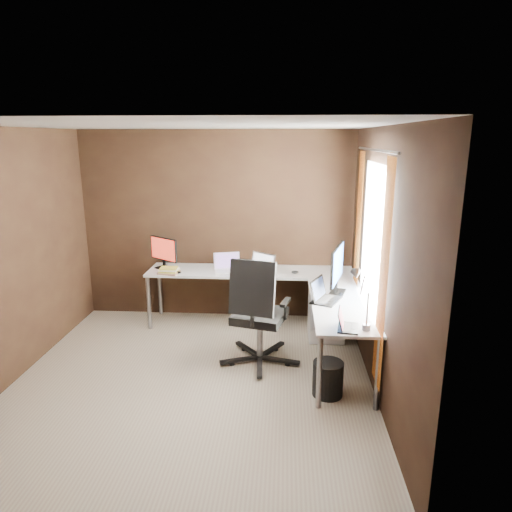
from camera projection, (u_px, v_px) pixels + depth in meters
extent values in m
cube|color=tan|center=(193.00, 379.00, 4.65)|extent=(3.60, 3.60, 0.00)
cube|color=white|center=(183.00, 125.00, 4.02)|extent=(3.60, 3.60, 0.00)
cube|color=black|center=(217.00, 226.00, 6.08)|extent=(3.60, 0.00, 2.50)
cube|color=black|center=(123.00, 344.00, 2.60)|extent=(3.60, 0.00, 2.50)
cube|color=black|center=(7.00, 258.00, 4.45)|extent=(0.00, 3.60, 2.50)
cube|color=black|center=(380.00, 265.00, 4.22)|extent=(0.00, 3.60, 2.50)
cube|color=white|center=(374.00, 236.00, 4.51)|extent=(0.00, 1.00, 1.30)
cube|color=orange|center=(383.00, 277.00, 3.86)|extent=(0.01, 0.35, 2.00)
cube|color=orange|center=(358.00, 240.00, 5.26)|extent=(0.01, 0.35, 2.00)
cylinder|color=slate|center=(375.00, 150.00, 4.31)|extent=(0.02, 1.90, 0.02)
cube|color=white|center=(251.00, 272.00, 5.89)|extent=(2.65, 0.60, 0.03)
cube|color=white|center=(340.00, 304.00, 4.74)|extent=(0.60, 1.65, 0.03)
cylinder|color=slate|center=(149.00, 303.00, 5.81)|extent=(0.05, 0.05, 0.70)
cylinder|color=slate|center=(160.00, 290.00, 6.32)|extent=(0.05, 0.05, 0.70)
cylinder|color=slate|center=(319.00, 373.00, 4.09)|extent=(0.05, 0.05, 0.70)
cylinder|color=slate|center=(378.00, 374.00, 4.06)|extent=(0.05, 0.05, 0.70)
cylinder|color=slate|center=(347.00, 294.00, 6.15)|extent=(0.05, 0.05, 0.70)
cube|color=white|center=(326.00, 313.00, 5.60)|extent=(0.42, 0.50, 0.60)
cube|color=black|center=(164.00, 268.00, 5.97)|extent=(0.25, 0.23, 0.01)
cube|color=black|center=(165.00, 264.00, 5.97)|extent=(0.06, 0.05, 0.10)
cube|color=black|center=(164.00, 249.00, 5.92)|extent=(0.41, 0.29, 0.30)
cube|color=red|center=(163.00, 249.00, 5.91)|extent=(0.37, 0.26, 0.27)
cube|color=black|center=(338.00, 292.00, 5.04)|extent=(0.22, 0.28, 0.01)
cube|color=black|center=(336.00, 286.00, 5.03)|extent=(0.05, 0.06, 0.11)
cube|color=black|center=(337.00, 264.00, 4.97)|extent=(0.20, 0.63, 0.40)
cube|color=#2555A5|center=(338.00, 264.00, 4.96)|extent=(0.17, 0.60, 0.37)
cube|color=white|center=(228.00, 271.00, 5.85)|extent=(0.38, 0.31, 0.02)
cube|color=white|center=(227.00, 260.00, 5.91)|extent=(0.34, 0.14, 0.21)
cube|color=#7B59A3|center=(227.00, 261.00, 5.90)|extent=(0.30, 0.12, 0.18)
cube|color=silver|center=(258.00, 273.00, 5.77)|extent=(0.44, 0.42, 0.02)
cube|color=silver|center=(263.00, 262.00, 5.81)|extent=(0.34, 0.26, 0.23)
cube|color=white|center=(263.00, 262.00, 5.80)|extent=(0.29, 0.23, 0.19)
cube|color=black|center=(326.00, 300.00, 4.79)|extent=(0.37, 0.42, 0.02)
cube|color=black|center=(318.00, 288.00, 4.80)|extent=(0.20, 0.35, 0.22)
cube|color=#1C2338|center=(319.00, 288.00, 4.80)|extent=(0.18, 0.30, 0.19)
cube|color=black|center=(348.00, 328.00, 4.09)|extent=(0.22, 0.28, 0.02)
cube|color=black|center=(341.00, 318.00, 4.08)|extent=(0.09, 0.26, 0.16)
cube|color=#C35464|center=(342.00, 318.00, 4.08)|extent=(0.08, 0.23, 0.14)
cube|color=#9F7155|center=(169.00, 273.00, 5.76)|extent=(0.27, 0.23, 0.02)
cube|color=gold|center=(169.00, 271.00, 5.75)|extent=(0.24, 0.19, 0.02)
cube|color=white|center=(169.00, 269.00, 5.75)|extent=(0.24, 0.19, 0.02)
cube|color=gold|center=(169.00, 268.00, 5.74)|extent=(0.22, 0.17, 0.01)
ellipsoid|color=black|center=(178.00, 272.00, 5.75)|extent=(0.08, 0.06, 0.03)
ellipsoid|color=black|center=(295.00, 272.00, 5.76)|extent=(0.11, 0.09, 0.04)
cylinder|color=slate|center=(366.00, 327.00, 4.06)|extent=(0.07, 0.07, 0.06)
cylinder|color=slate|center=(367.00, 309.00, 4.02)|extent=(0.02, 0.02, 0.30)
cylinder|color=slate|center=(363.00, 285.00, 4.00)|extent=(0.02, 0.16, 0.22)
cone|color=slate|center=(356.00, 275.00, 4.05)|extent=(0.09, 0.12, 0.12)
cylinder|color=slate|center=(260.00, 337.00, 4.97)|extent=(0.07, 0.07, 0.43)
cube|color=black|center=(260.00, 316.00, 4.91)|extent=(0.64, 0.64, 0.09)
cube|color=black|center=(252.00, 288.00, 4.58)|extent=(0.49, 0.25, 0.57)
cylinder|color=black|center=(328.00, 379.00, 4.34)|extent=(0.32, 0.32, 0.34)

